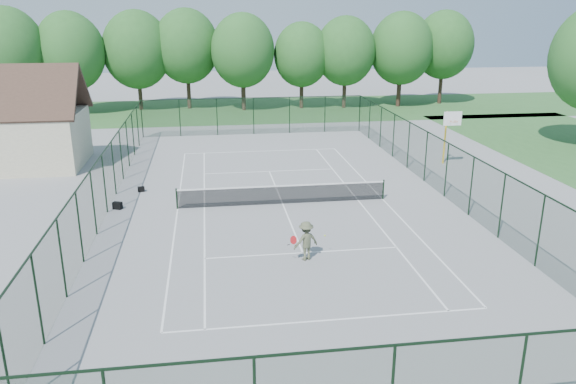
% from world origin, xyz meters
% --- Properties ---
extents(ground, '(140.00, 140.00, 0.00)m').
position_xyz_m(ground, '(0.00, 0.00, 0.00)').
color(ground, gray).
rests_on(ground, ground).
extents(grass_far, '(80.00, 16.00, 0.01)m').
position_xyz_m(grass_far, '(0.00, 30.00, 0.01)').
color(grass_far, '#386E33').
rests_on(grass_far, ground).
extents(court_lines, '(11.05, 23.85, 0.01)m').
position_xyz_m(court_lines, '(0.00, 0.00, 0.00)').
color(court_lines, white).
rests_on(court_lines, ground).
extents(tennis_net, '(11.08, 0.08, 1.10)m').
position_xyz_m(tennis_net, '(0.00, 0.00, 0.58)').
color(tennis_net, black).
rests_on(tennis_net, ground).
extents(fence_enclosure, '(18.05, 36.05, 3.02)m').
position_xyz_m(fence_enclosure, '(0.00, 0.00, 1.56)').
color(fence_enclosure, '#17331F').
rests_on(fence_enclosure, ground).
extents(utility_building, '(8.60, 6.27, 6.63)m').
position_xyz_m(utility_building, '(-16.00, 10.00, 3.12)').
color(utility_building, beige).
rests_on(utility_building, ground).
extents(tree_line_far, '(39.40, 6.40, 9.70)m').
position_xyz_m(tree_line_far, '(0.00, 30.00, 5.99)').
color(tree_line_far, '#3D281E').
rests_on(tree_line_far, ground).
extents(basketball_goal, '(1.20, 1.43, 3.65)m').
position_xyz_m(basketball_goal, '(11.77, 6.23, 2.57)').
color(basketball_goal, yellow).
rests_on(basketball_goal, ground).
extents(sports_bag_a, '(0.53, 0.42, 0.37)m').
position_xyz_m(sports_bag_a, '(-8.55, 0.41, 0.18)').
color(sports_bag_a, black).
rests_on(sports_bag_a, ground).
extents(sports_bag_b, '(0.41, 0.29, 0.29)m').
position_xyz_m(sports_bag_b, '(-7.65, 3.24, 0.15)').
color(sports_bag_b, black).
rests_on(sports_bag_b, ground).
extents(tennis_player, '(1.77, 0.93, 1.65)m').
position_xyz_m(tennis_player, '(0.02, -7.06, 0.83)').
color(tennis_player, '#53573E').
rests_on(tennis_player, ground).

